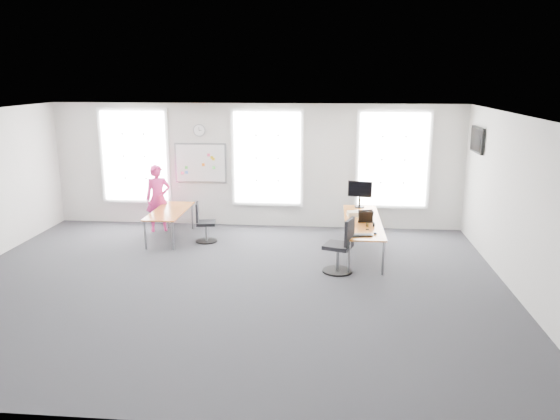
# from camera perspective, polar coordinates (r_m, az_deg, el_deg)

# --- Properties ---
(floor) EXTENTS (10.00, 10.00, 0.00)m
(floor) POSITION_cam_1_polar(r_m,az_deg,el_deg) (9.91, -5.67, -7.75)
(floor) COLOR #26252A
(floor) RESTS_ON ground
(ceiling) EXTENTS (10.00, 10.00, 0.00)m
(ceiling) POSITION_cam_1_polar(r_m,az_deg,el_deg) (9.24, -6.12, 9.82)
(ceiling) COLOR white
(ceiling) RESTS_ON ground
(wall_back) EXTENTS (10.00, 0.00, 10.00)m
(wall_back) POSITION_cam_1_polar(r_m,az_deg,el_deg) (13.34, -2.60, 4.64)
(wall_back) COLOR silver
(wall_back) RESTS_ON ground
(wall_front) EXTENTS (10.00, 0.00, 10.00)m
(wall_front) POSITION_cam_1_polar(r_m,az_deg,el_deg) (5.77, -13.55, -8.38)
(wall_front) COLOR silver
(wall_front) RESTS_ON ground
(wall_right) EXTENTS (0.00, 10.00, 10.00)m
(wall_right) POSITION_cam_1_polar(r_m,az_deg,el_deg) (9.82, 24.08, 0.05)
(wall_right) COLOR silver
(wall_right) RESTS_ON ground
(window_left) EXTENTS (1.60, 0.06, 2.20)m
(window_left) POSITION_cam_1_polar(r_m,az_deg,el_deg) (14.00, -14.94, 5.46)
(window_left) COLOR silver
(window_left) RESTS_ON wall_back
(window_mid) EXTENTS (1.60, 0.06, 2.20)m
(window_mid) POSITION_cam_1_polar(r_m,az_deg,el_deg) (13.24, -1.34, 5.46)
(window_mid) COLOR silver
(window_mid) RESTS_ON wall_back
(window_right) EXTENTS (1.60, 0.06, 2.20)m
(window_right) POSITION_cam_1_polar(r_m,az_deg,el_deg) (13.24, 11.73, 5.17)
(window_right) COLOR silver
(window_right) RESTS_ON wall_back
(desk_right) EXTENTS (0.75, 2.82, 0.69)m
(desk_right) POSITION_cam_1_polar(r_m,az_deg,el_deg) (11.55, 8.63, -1.33)
(desk_right) COLOR orange
(desk_right) RESTS_ON ground
(desk_left) EXTENTS (0.73, 1.81, 0.66)m
(desk_left) POSITION_cam_1_polar(r_m,az_deg,el_deg) (12.64, -11.45, -0.28)
(desk_left) COLOR orange
(desk_left) RESTS_ON ground
(chair_right) EXTENTS (0.62, 0.61, 1.07)m
(chair_right) POSITION_cam_1_polar(r_m,az_deg,el_deg) (10.36, 6.40, -4.05)
(chair_right) COLOR black
(chair_right) RESTS_ON ground
(chair_left) EXTENTS (0.48, 0.48, 0.90)m
(chair_left) POSITION_cam_1_polar(r_m,az_deg,el_deg) (12.32, -7.98, -1.53)
(chair_left) COLOR black
(chair_left) RESTS_ON ground
(person) EXTENTS (0.69, 0.58, 1.60)m
(person) POSITION_cam_1_polar(r_m,az_deg,el_deg) (13.29, -12.61, 1.20)
(person) COLOR #D52976
(person) RESTS_ON ground
(whiteboard) EXTENTS (1.20, 0.03, 0.90)m
(whiteboard) POSITION_cam_1_polar(r_m,az_deg,el_deg) (13.55, -8.31, 4.87)
(whiteboard) COLOR white
(whiteboard) RESTS_ON wall_back
(wall_clock) EXTENTS (0.30, 0.04, 0.30)m
(wall_clock) POSITION_cam_1_polar(r_m,az_deg,el_deg) (13.45, -8.43, 8.24)
(wall_clock) COLOR gray
(wall_clock) RESTS_ON wall_back
(tv) EXTENTS (0.06, 0.90, 0.55)m
(tv) POSITION_cam_1_polar(r_m,az_deg,el_deg) (12.51, 19.93, 6.91)
(tv) COLOR black
(tv) RESTS_ON wall_right
(keyboard) EXTENTS (0.46, 0.26, 0.02)m
(keyboard) POSITION_cam_1_polar(r_m,az_deg,el_deg) (10.46, 8.46, -2.63)
(keyboard) COLOR black
(keyboard) RESTS_ON desk_right
(mouse) EXTENTS (0.08, 0.12, 0.04)m
(mouse) POSITION_cam_1_polar(r_m,az_deg,el_deg) (10.59, 9.93, -2.42)
(mouse) COLOR black
(mouse) RESTS_ON desk_right
(lens_cap) EXTENTS (0.09, 0.09, 0.01)m
(lens_cap) POSITION_cam_1_polar(r_m,az_deg,el_deg) (10.89, 9.12, -2.03)
(lens_cap) COLOR black
(lens_cap) RESTS_ON desk_right
(headphones) EXTENTS (0.17, 0.09, 0.10)m
(headphones) POSITION_cam_1_polar(r_m,az_deg,el_deg) (11.11, 9.40, -1.50)
(headphones) COLOR black
(headphones) RESTS_ON desk_right
(laptop_sleeve) EXTENTS (0.32, 0.25, 0.26)m
(laptop_sleeve) POSITION_cam_1_polar(r_m,az_deg,el_deg) (11.39, 8.95, -0.68)
(laptop_sleeve) COLOR black
(laptop_sleeve) RESTS_ON desk_right
(paper_stack) EXTENTS (0.33, 0.27, 0.10)m
(paper_stack) POSITION_cam_1_polar(r_m,az_deg,el_deg) (11.88, 7.79, -0.40)
(paper_stack) COLOR beige
(paper_stack) RESTS_ON desk_right
(monitor) EXTENTS (0.55, 0.23, 0.61)m
(monitor) POSITION_cam_1_polar(r_m,az_deg,el_deg) (12.61, 8.35, 1.91)
(monitor) COLOR black
(monitor) RESTS_ON desk_right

